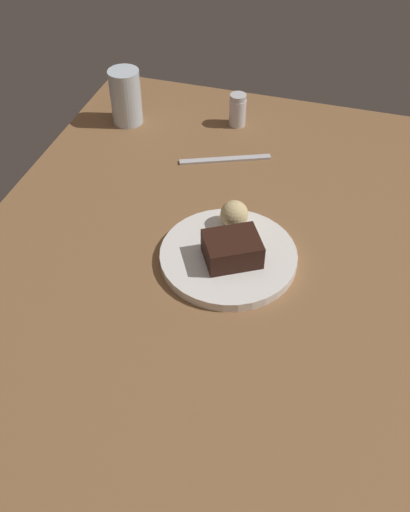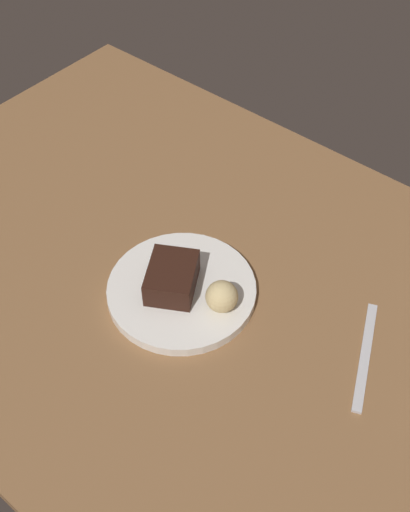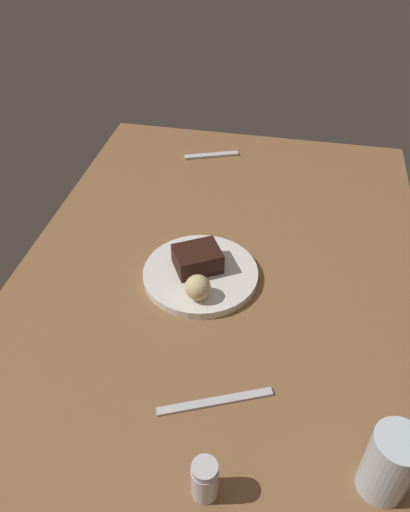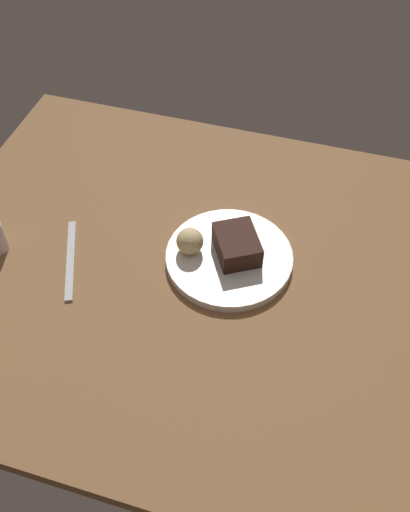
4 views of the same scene
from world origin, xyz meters
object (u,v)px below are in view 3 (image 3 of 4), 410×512
at_px(chocolate_cake_slice, 197,259).
at_px(salt_shaker, 205,480).
at_px(bread_roll, 198,287).
at_px(butter_knife, 215,401).
at_px(dessert_plate, 201,274).
at_px(dessert_spoon, 211,155).
at_px(water_glass, 390,464).

relative_size(chocolate_cake_slice, salt_shaker, 1.23).
bearing_deg(salt_shaker, bread_roll, 13.43).
xyz_separation_m(chocolate_cake_slice, butter_knife, (-0.29, -0.09, -0.04)).
relative_size(dessert_plate, butter_knife, 1.23).
height_order(salt_shaker, dessert_spoon, salt_shaker).
height_order(chocolate_cake_slice, butter_knife, chocolate_cake_slice).
height_order(dessert_plate, chocolate_cake_slice, chocolate_cake_slice).
height_order(chocolate_cake_slice, bread_roll, bread_roll).
bearing_deg(water_glass, dessert_plate, 42.28).
xyz_separation_m(dessert_plate, water_glass, (-0.37, -0.33, 0.05)).
xyz_separation_m(bread_roll, salt_shaker, (-0.35, -0.08, -0.01)).
bearing_deg(butter_knife, water_glass, -41.58).
relative_size(bread_roll, butter_knife, 0.26).
relative_size(dessert_spoon, butter_knife, 0.79).
height_order(dessert_plate, butter_knife, dessert_plate).
xyz_separation_m(dessert_spoon, butter_knife, (-0.77, -0.15, -0.00)).
bearing_deg(water_glass, bread_roll, 47.71).
bearing_deg(salt_shaker, dessert_spoon, 10.17).
bearing_deg(water_glass, butter_knife, 71.39).
xyz_separation_m(chocolate_cake_slice, dessert_spoon, (0.47, 0.06, -0.04)).
height_order(water_glass, dessert_spoon, water_glass).
relative_size(bread_roll, salt_shaker, 0.67).
bearing_deg(chocolate_cake_slice, bread_roll, -167.67).
bearing_deg(butter_knife, salt_shaker, -108.48).
bearing_deg(dessert_spoon, bread_roll, -102.36).
xyz_separation_m(water_glass, butter_knife, (0.08, 0.25, -0.06)).
relative_size(dessert_plate, dessert_spoon, 1.56).
relative_size(salt_shaker, water_glass, 0.60).
height_order(dessert_plate, water_glass, water_glass).
distance_m(chocolate_cake_slice, bread_roll, 0.09).
height_order(bread_roll, salt_shaker, salt_shaker).
height_order(bread_roll, water_glass, water_glass).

